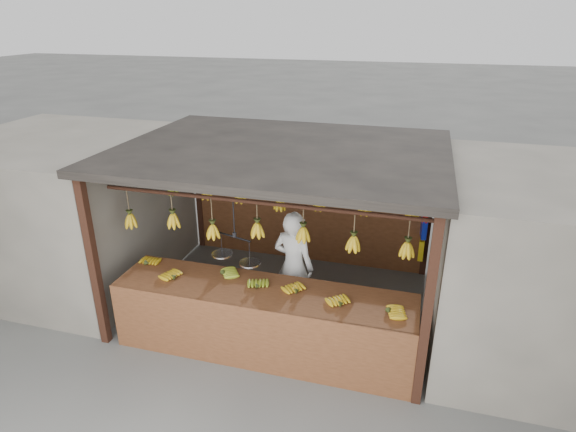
% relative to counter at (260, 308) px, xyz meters
% --- Properties ---
extents(ground, '(80.00, 80.00, 0.00)m').
position_rel_counter_xyz_m(ground, '(-0.07, 1.23, -0.71)').
color(ground, '#5B5B57').
extents(stall, '(4.30, 3.30, 2.40)m').
position_rel_counter_xyz_m(stall, '(-0.07, 1.56, 1.26)').
color(stall, black).
rests_on(stall, ground).
extents(neighbor_left, '(3.00, 3.00, 2.30)m').
position_rel_counter_xyz_m(neighbor_left, '(-3.67, 1.23, 0.44)').
color(neighbor_left, slate).
rests_on(neighbor_left, ground).
extents(neighbor_right, '(3.00, 3.00, 2.30)m').
position_rel_counter_xyz_m(neighbor_right, '(3.53, 1.23, 0.44)').
color(neighbor_right, slate).
rests_on(neighbor_right, ground).
extents(counter, '(3.74, 0.85, 0.96)m').
position_rel_counter_xyz_m(counter, '(0.00, 0.00, 0.00)').
color(counter, brown).
rests_on(counter, ground).
extents(hanging_bananas, '(3.63, 2.25, 0.39)m').
position_rel_counter_xyz_m(hanging_bananas, '(-0.07, 1.24, 0.91)').
color(hanging_bananas, gold).
rests_on(hanging_bananas, ground).
extents(balance_scale, '(0.67, 0.38, 0.79)m').
position_rel_counter_xyz_m(balance_scale, '(-0.38, 0.23, 0.55)').
color(balance_scale, black).
rests_on(balance_scale, ground).
extents(vendor, '(0.67, 0.51, 1.63)m').
position_rel_counter_xyz_m(vendor, '(0.17, 0.95, 0.10)').
color(vendor, white).
rests_on(vendor, ground).
extents(bag_bundles, '(0.08, 0.26, 1.26)m').
position_rel_counter_xyz_m(bag_bundles, '(1.87, 2.58, 0.31)').
color(bag_bundles, '#199926').
rests_on(bag_bundles, ground).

